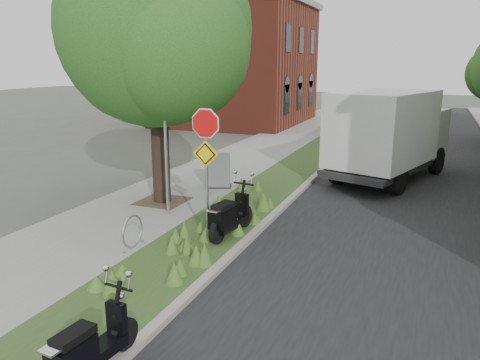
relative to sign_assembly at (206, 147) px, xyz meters
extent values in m
plane|color=#4C5147|center=(1.40, -0.58, -2.33)|extent=(120.00, 120.00, 0.00)
cube|color=gray|center=(-2.85, 9.42, -2.27)|extent=(3.50, 60.00, 0.12)
cube|color=#2D491F|center=(-0.10, 9.42, -2.27)|extent=(2.00, 60.00, 0.12)
cube|color=#9E9991|center=(0.90, 9.42, -2.26)|extent=(0.20, 60.00, 0.13)
cube|color=black|center=(4.40, 9.42, -2.32)|extent=(7.00, 60.00, 0.01)
cylinder|color=black|center=(-2.60, 2.22, 0.03)|extent=(0.52, 0.52, 4.48)
sphere|color=#214A18|center=(-2.60, 2.22, 2.75)|extent=(5.40, 5.40, 5.40)
sphere|color=#214A18|center=(-3.81, 3.03, 2.08)|extent=(4.05, 4.05, 4.05)
sphere|color=#214A18|center=(-1.52, 1.54, 2.21)|extent=(3.78, 3.78, 3.78)
cube|color=#473828|center=(-2.60, 2.22, -2.20)|extent=(1.40, 1.40, 0.01)
cylinder|color=#A5A8AD|center=(-1.80, 1.22, -0.21)|extent=(0.08, 0.08, 4.00)
torus|color=#A5A8AD|center=(-1.30, -1.18, -1.83)|extent=(0.05, 0.77, 0.77)
cube|color=#A5A8AD|center=(-1.30, -1.54, -2.19)|extent=(0.06, 0.06, 0.04)
cube|color=#A5A8AD|center=(-1.30, -0.82, -2.19)|extent=(0.06, 0.06, 0.04)
cylinder|color=#A5A8AD|center=(0.00, 0.02, -0.71)|extent=(0.07, 0.07, 3.00)
cylinder|color=red|center=(0.00, -0.01, 0.54)|extent=(0.86, 0.03, 0.86)
cylinder|color=white|center=(0.00, 0.00, 0.54)|extent=(0.94, 0.02, 0.94)
cube|color=yellow|center=(0.00, -0.01, -0.16)|extent=(0.64, 0.03, 0.64)
cube|color=maroon|center=(-8.10, 21.42, 1.67)|extent=(9.00, 10.00, 8.00)
cube|color=#9E9991|center=(-8.10, 21.42, 5.77)|extent=(9.40, 10.40, 0.40)
cylinder|color=black|center=(0.54, 1.07, -1.93)|extent=(0.20, 0.56, 0.55)
cylinder|color=black|center=(0.37, -0.24, -1.93)|extent=(0.20, 0.56, 0.55)
cube|color=black|center=(0.45, 0.36, -1.91)|extent=(0.51, 1.26, 0.19)
cube|color=black|center=(0.40, -0.01, -1.65)|extent=(0.47, 0.73, 0.43)
cube|color=black|center=(0.41, 0.05, -1.38)|extent=(0.40, 0.67, 0.13)
cylinder|color=black|center=(0.85, -4.50, -1.96)|extent=(0.16, 0.50, 0.49)
cube|color=black|center=(0.80, -5.13, -1.94)|extent=(0.42, 1.11, 0.17)
cube|color=black|center=(0.76, -5.46, -1.72)|extent=(0.40, 0.64, 0.38)
cube|color=black|center=(0.77, -5.41, -1.47)|extent=(0.33, 0.59, 0.11)
cube|color=#262628|center=(3.39, 8.07, -1.75)|extent=(3.98, 6.41, 0.20)
cube|color=#B7BABC|center=(4.09, 10.29, -0.79)|extent=(2.70, 2.22, 1.81)
cube|color=white|center=(3.20, 7.48, -0.33)|extent=(3.68, 4.86, 2.49)
cube|color=#262628|center=(-1.73, 4.40, -2.19)|extent=(1.00, 0.84, 0.04)
cube|color=slate|center=(-1.73, 4.40, -1.64)|extent=(0.88, 0.72, 1.13)
camera|label=1|loc=(4.71, -9.47, 1.88)|focal=35.00mm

